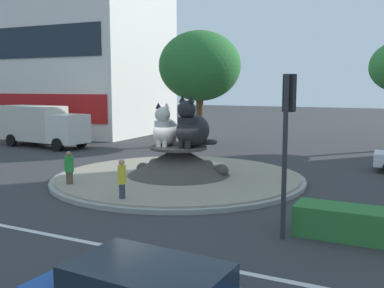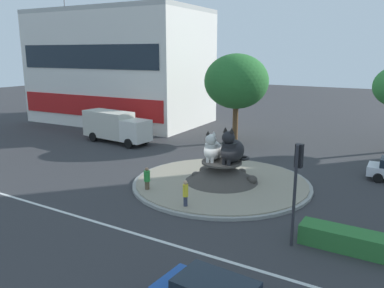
% 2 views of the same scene
% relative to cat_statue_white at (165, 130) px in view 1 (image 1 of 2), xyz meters
% --- Properties ---
extents(ground_plane, '(160.00, 160.00, 0.00)m').
position_rel_cat_statue_white_xyz_m(ground_plane, '(0.65, 0.08, -2.33)').
color(ground_plane, '#333335').
extents(lane_centreline, '(112.00, 0.20, 0.01)m').
position_rel_cat_statue_white_xyz_m(lane_centreline, '(0.65, -8.49, -2.33)').
color(lane_centreline, silver).
rests_on(lane_centreline, ground).
extents(roundabout_island, '(11.69, 11.69, 1.59)m').
position_rel_cat_statue_white_xyz_m(roundabout_island, '(0.65, 0.09, -1.82)').
color(roundabout_island, gray).
rests_on(roundabout_island, ground).
extents(cat_statue_white, '(1.47, 2.18, 2.05)m').
position_rel_cat_statue_white_xyz_m(cat_statue_white, '(0.00, 0.00, 0.00)').
color(cat_statue_white, silver).
rests_on(cat_statue_white, roundabout_island).
extents(cat_statue_black, '(1.67, 2.43, 2.39)m').
position_rel_cat_statue_white_xyz_m(cat_statue_black, '(1.32, 0.13, 0.12)').
color(cat_statue_black, black).
rests_on(cat_statue_black, roundabout_island).
extents(traffic_light_mast, '(0.35, 0.46, 4.69)m').
position_rel_cat_statue_white_xyz_m(traffic_light_mast, '(7.18, -5.65, 0.95)').
color(traffic_light_mast, '#2D2D33').
rests_on(traffic_light_mast, ground).
extents(shophouse_block, '(21.42, 12.80, 16.78)m').
position_rel_cat_statue_white_xyz_m(shophouse_block, '(-21.40, 15.61, 4.40)').
color(shophouse_block, silver).
rests_on(shophouse_block, ground).
extents(second_tree_near_tower, '(6.04, 6.04, 8.44)m').
position_rel_cat_statue_white_xyz_m(second_tree_near_tower, '(-3.88, 11.90, 3.52)').
color(second_tree_near_tower, brown).
rests_on(second_tree_near_tower, ground).
extents(pedestrian_yellow_shirt, '(0.30, 0.30, 1.73)m').
position_rel_cat_statue_white_xyz_m(pedestrian_yellow_shirt, '(0.90, -4.79, -1.40)').
color(pedestrian_yellow_shirt, '#33384C').
rests_on(pedestrian_yellow_shirt, ground).
extents(pedestrian_green_shirt, '(0.39, 0.39, 1.65)m').
position_rel_cat_statue_white_xyz_m(pedestrian_green_shirt, '(-2.58, -3.71, -1.47)').
color(pedestrian_green_shirt, brown).
rests_on(pedestrian_green_shirt, ground).
extents(delivery_box_truck, '(7.50, 2.95, 2.96)m').
position_rel_cat_statue_white_xyz_m(delivery_box_truck, '(-13.77, 5.93, -0.72)').
color(delivery_box_truck, silver).
rests_on(delivery_box_truck, ground).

